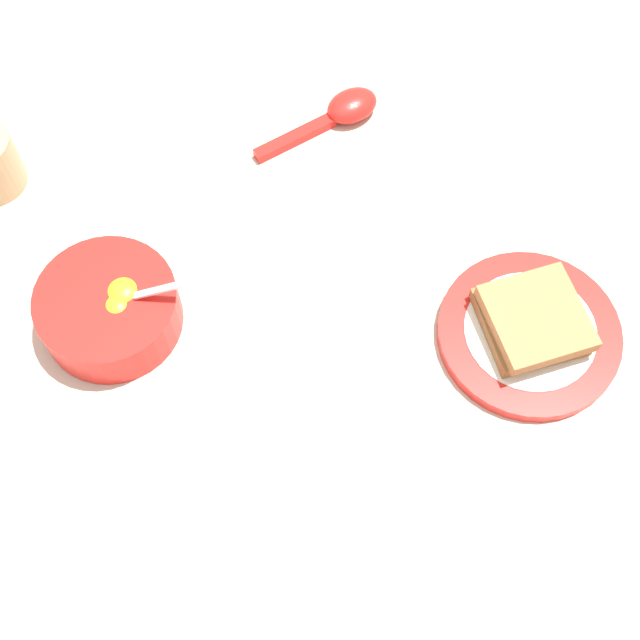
{
  "coord_description": "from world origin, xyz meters",
  "views": [
    {
      "loc": [
        0.12,
        0.48,
        0.82
      ],
      "look_at": [
        -0.05,
        0.11,
        0.02
      ],
      "focal_mm": 50.0,
      "sensor_mm": 36.0,
      "label": 1
    }
  ],
  "objects_px": {
    "egg_bowl": "(109,309)",
    "soup_spoon": "(341,112)",
    "toast_plate": "(529,334)",
    "toast_sandwich": "(533,320)"
  },
  "relations": [
    {
      "from": "egg_bowl",
      "to": "toast_plate",
      "type": "relative_size",
      "value": 0.79
    },
    {
      "from": "toast_sandwich",
      "to": "toast_plate",
      "type": "bearing_deg",
      "value": 71.27
    },
    {
      "from": "toast_sandwich",
      "to": "soup_spoon",
      "type": "bearing_deg",
      "value": -81.24
    },
    {
      "from": "toast_plate",
      "to": "soup_spoon",
      "type": "height_order",
      "value": "soup_spoon"
    },
    {
      "from": "soup_spoon",
      "to": "toast_sandwich",
      "type": "bearing_deg",
      "value": 98.76
    },
    {
      "from": "toast_plate",
      "to": "soup_spoon",
      "type": "distance_m",
      "value": 0.34
    },
    {
      "from": "toast_sandwich",
      "to": "soup_spoon",
      "type": "height_order",
      "value": "toast_sandwich"
    },
    {
      "from": "toast_plate",
      "to": "soup_spoon",
      "type": "xyz_separation_m",
      "value": [
        0.05,
        -0.34,
        0.0
      ]
    },
    {
      "from": "toast_plate",
      "to": "toast_sandwich",
      "type": "bearing_deg",
      "value": -108.73
    },
    {
      "from": "egg_bowl",
      "to": "soup_spoon",
      "type": "xyz_separation_m",
      "value": [
        -0.33,
        -0.14,
        -0.02
      ]
    }
  ]
}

